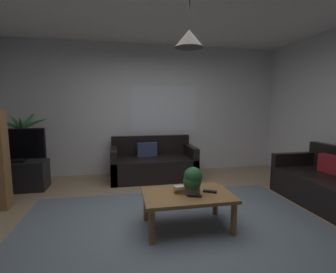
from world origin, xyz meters
TOP-DOWN VIEW (x-y plane):
  - floor at (0.00, 0.00)m, footprint 5.78×4.89m
  - rug at (0.00, -0.20)m, footprint 3.76×2.69m
  - wall_back at (0.00, 2.47)m, footprint 5.90×0.06m
  - window_pane at (0.34, 2.44)m, footprint 1.43×0.01m
  - couch_under_window at (0.02, 1.95)m, footprint 1.64×0.86m
  - couch_right_side at (2.40, 0.17)m, footprint 0.86×1.46m
  - coffee_table at (0.15, -0.13)m, footprint 1.05×0.66m
  - book_on_table_0 at (0.07, -0.06)m, footprint 0.15×0.14m
  - book_on_table_1 at (0.06, -0.08)m, footprint 0.12×0.11m
  - book_on_table_2 at (0.07, -0.07)m, footprint 0.12×0.09m
  - remote_on_table_0 at (0.42, -0.14)m, footprint 0.16×0.12m
  - remote_on_table_1 at (0.20, -0.24)m, footprint 0.17×0.11m
  - potted_plant_on_table at (0.20, -0.17)m, footprint 0.23×0.22m
  - tv_stand at (-2.34, 1.69)m, footprint 0.90×0.44m
  - tv at (-2.34, 1.67)m, footprint 0.93×0.16m
  - potted_palm_corner at (-2.41, 2.20)m, footprint 0.96×0.73m
  - pendant_lamp at (0.15, -0.13)m, footprint 0.31×0.31m

SIDE VIEW (x-z plane):
  - floor at x=0.00m, z-range -0.02..0.00m
  - rug at x=0.00m, z-range 0.00..0.01m
  - tv_stand at x=-2.34m, z-range 0.00..0.50m
  - couch_under_window at x=0.02m, z-range -0.14..0.68m
  - couch_right_side at x=2.40m, z-range -0.14..0.68m
  - coffee_table at x=0.15m, z-range 0.15..0.57m
  - remote_on_table_0 at x=0.42m, z-range 0.42..0.44m
  - remote_on_table_1 at x=0.20m, z-range 0.42..0.44m
  - book_on_table_0 at x=0.07m, z-range 0.42..0.45m
  - book_on_table_1 at x=0.06m, z-range 0.45..0.47m
  - book_on_table_2 at x=0.07m, z-range 0.47..0.50m
  - potted_palm_corner at x=-2.41m, z-range -0.13..1.31m
  - potted_plant_on_table at x=0.20m, z-range 0.43..0.75m
  - tv at x=-2.34m, z-range 0.51..1.08m
  - wall_back at x=0.00m, z-range 0.00..2.72m
  - window_pane at x=0.34m, z-range 0.90..1.87m
  - pendant_lamp at x=0.15m, z-range 1.86..2.50m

